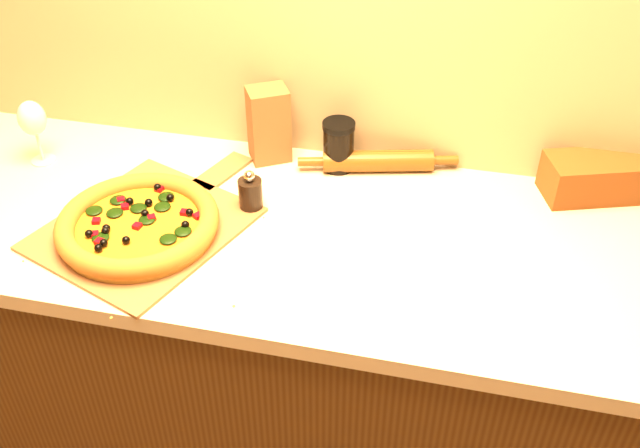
{
  "coord_description": "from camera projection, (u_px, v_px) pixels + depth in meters",
  "views": [
    {
      "loc": [
        0.33,
        0.22,
        1.89
      ],
      "look_at": [
        0.07,
        1.38,
        0.96
      ],
      "focal_mm": 40.0,
      "sensor_mm": 36.0,
      "label": 1
    }
  ],
  "objects": [
    {
      "name": "cabinet",
      "position": [
        299.0,
        367.0,
        1.89
      ],
      "size": [
        2.8,
        0.65,
        0.86
      ],
      "primitive_type": "cube",
      "color": "#47270F",
      "rests_on": "ground"
    },
    {
      "name": "wine_glass",
      "position": [
        32.0,
        120.0,
        1.74
      ],
      "size": [
        0.07,
        0.07,
        0.17
      ],
      "color": "silver",
      "rests_on": "countertop"
    },
    {
      "name": "pizza_peel",
      "position": [
        149.0,
        224.0,
        1.6
      ],
      "size": [
        0.5,
        0.61,
        0.01
      ],
      "rotation": [
        0.0,
        0.0,
        -0.36
      ],
      "color": "brown",
      "rests_on": "countertop"
    },
    {
      "name": "bread_bag",
      "position": [
        620.0,
        175.0,
        1.67
      ],
      "size": [
        0.38,
        0.22,
        0.1
      ],
      "primitive_type": "cube",
      "rotation": [
        0.0,
        0.0,
        0.33
      ],
      "color": "brown",
      "rests_on": "countertop"
    },
    {
      "name": "pepper_grinder",
      "position": [
        250.0,
        194.0,
        1.63
      ],
      "size": [
        0.06,
        0.06,
        0.1
      ],
      "color": "black",
      "rests_on": "countertop"
    },
    {
      "name": "rolling_pin",
      "position": [
        378.0,
        161.0,
        1.76
      ],
      "size": [
        0.39,
        0.12,
        0.05
      ],
      "rotation": [
        0.0,
        0.0,
        0.24
      ],
      "color": "#562D0E",
      "rests_on": "countertop"
    },
    {
      "name": "paper_bag",
      "position": [
        269.0,
        124.0,
        1.76
      ],
      "size": [
        0.12,
        0.12,
        0.19
      ],
      "primitive_type": "cube",
      "rotation": [
        0.0,
        0.0,
        0.52
      ],
      "color": "brown",
      "rests_on": "countertop"
    },
    {
      "name": "countertop",
      "position": [
        296.0,
        234.0,
        1.61
      ],
      "size": [
        2.84,
        0.68,
        0.04
      ],
      "primitive_type": "cube",
      "color": "beige",
      "rests_on": "cabinet"
    },
    {
      "name": "pizza",
      "position": [
        138.0,
        224.0,
        1.55
      ],
      "size": [
        0.35,
        0.35,
        0.05
      ],
      "color": "#BE8A2F",
      "rests_on": "pizza_peel"
    },
    {
      "name": "dark_jar",
      "position": [
        338.0,
        145.0,
        1.75
      ],
      "size": [
        0.08,
        0.08,
        0.13
      ],
      "color": "black",
      "rests_on": "countertop"
    },
    {
      "name": "bottle_cap",
      "position": [
        200.0,
        258.0,
        1.51
      ],
      "size": [
        0.03,
        0.03,
        0.01
      ],
      "primitive_type": "cylinder",
      "rotation": [
        0.0,
        0.0,
        -0.44
      ],
      "color": "black",
      "rests_on": "countertop"
    }
  ]
}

